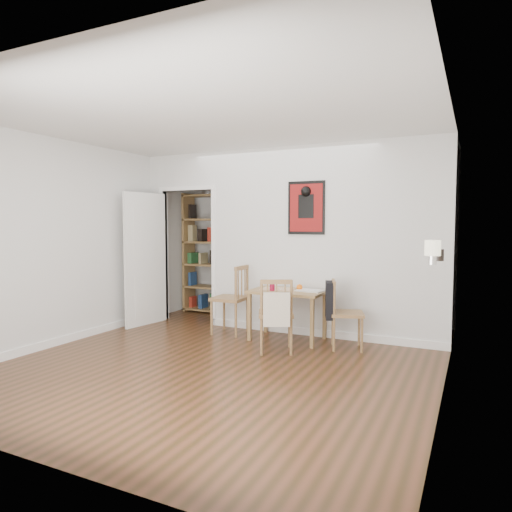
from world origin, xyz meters
The scene contains 15 objects.
ground centered at (0.00, 0.00, 0.00)m, with size 5.20×5.20×0.00m, color #562E1C.
room_shell centered at (0.10, 1.34, 1.30)m, with size 5.20×5.20×5.20m.
dining_table centered at (0.26, 1.01, 0.58)m, with size 0.97×0.62×0.66m.
chair_left centered at (-0.60, 0.99, 0.48)m, with size 0.50×0.50×0.96m.
chair_right centered at (1.07, 0.91, 0.44)m, with size 0.58×0.54×0.85m.
chair_front centered at (0.35, 0.42, 0.45)m, with size 0.59×0.62×0.90m.
bookshelf centered at (-1.70, 2.22, 1.02)m, with size 0.87×0.35×2.06m.
fireplace centered at (2.16, 0.25, 0.62)m, with size 0.45×1.25×1.16m.
red_glass centered at (0.09, 0.89, 0.70)m, with size 0.07×0.07×0.09m, color maroon.
orange_fruit centered at (0.40, 1.08, 0.70)m, with size 0.08×0.08×0.08m, color orange.
placemat centered at (0.10, 1.07, 0.66)m, with size 0.43×0.32×0.00m, color beige.
notebook centered at (0.56, 1.06, 0.67)m, with size 0.34×0.25×0.02m, color silver.
mantel_lamp centered at (2.13, -0.07, 1.30)m, with size 0.14×0.14×0.22m.
ceramic_jar_a centered at (2.15, 0.39, 1.22)m, with size 0.10×0.10×0.12m, color black.
ceramic_jar_b centered at (2.11, 0.51, 1.21)m, with size 0.08×0.08×0.10m, color black.
Camera 1 is at (2.48, -4.53, 1.53)m, focal length 32.00 mm.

